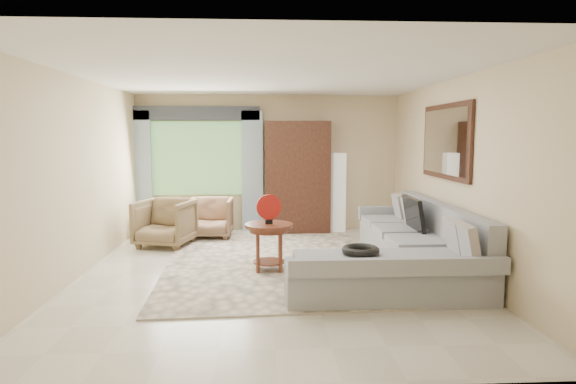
{
  "coord_description": "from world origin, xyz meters",
  "views": [
    {
      "loc": [
        -0.1,
        -6.3,
        1.84
      ],
      "look_at": [
        0.25,
        0.35,
        1.05
      ],
      "focal_mm": 30.0,
      "sensor_mm": 36.0,
      "label": 1
    }
  ],
  "objects": [
    {
      "name": "sectional_sofa",
      "position": [
        1.78,
        -0.18,
        0.28
      ],
      "size": [
        2.3,
        3.46,
        0.9
      ],
      "color": "gray",
      "rests_on": "ground"
    },
    {
      "name": "armchair_left",
      "position": [
        -1.73,
        1.66,
        0.39
      ],
      "size": [
        1.02,
        1.04,
        0.78
      ],
      "primitive_type": "imported",
      "rotation": [
        0.0,
        0.0,
        -0.25
      ],
      "color": "olive",
      "rests_on": "ground"
    },
    {
      "name": "armoire",
      "position": [
        0.55,
        2.72,
        1.05
      ],
      "size": [
        1.2,
        0.55,
        2.1
      ],
      "primitive_type": "cube",
      "color": "black",
      "rests_on": "ground"
    },
    {
      "name": "potted_plant",
      "position": [
        -2.2,
        2.39,
        0.26
      ],
      "size": [
        0.54,
        0.49,
        0.53
      ],
      "primitive_type": "imported",
      "rotation": [
        0.0,
        0.0,
        -0.19
      ],
      "color": "#999999",
      "rests_on": "ground"
    },
    {
      "name": "wall_mirror",
      "position": [
        2.46,
        0.35,
        1.75
      ],
      "size": [
        0.05,
        1.7,
        1.05
      ],
      "color": "black",
      "rests_on": "wall_right"
    },
    {
      "name": "armchair_right",
      "position": [
        -1.05,
        2.31,
        0.36
      ],
      "size": [
        0.79,
        0.81,
        0.72
      ],
      "primitive_type": "imported",
      "rotation": [
        0.0,
        0.0,
        -0.03
      ],
      "color": "#89604B",
      "rests_on": "ground"
    },
    {
      "name": "floor_lamp",
      "position": [
        1.35,
        2.78,
        0.75
      ],
      "size": [
        0.24,
        0.24,
        1.5
      ],
      "primitive_type": "cube",
      "color": "silver",
      "rests_on": "ground"
    },
    {
      "name": "coffee_table",
      "position": [
        -0.02,
        0.08,
        0.34
      ],
      "size": [
        0.65,
        0.65,
        0.65
      ],
      "rotation": [
        0.0,
        0.0,
        0.06
      ],
      "color": "#4A2113",
      "rests_on": "ground"
    },
    {
      "name": "curtain_right",
      "position": [
        -0.3,
        2.88,
        1.15
      ],
      "size": [
        0.4,
        0.08,
        2.3
      ],
      "primitive_type": "cube",
      "color": "#9EB7CC",
      "rests_on": "ground"
    },
    {
      "name": "curtain_left",
      "position": [
        -2.4,
        2.88,
        1.15
      ],
      "size": [
        0.4,
        0.08,
        2.3
      ],
      "primitive_type": "cube",
      "color": "#9EB7CC",
      "rests_on": "ground"
    },
    {
      "name": "red_disc",
      "position": [
        -0.02,
        0.08,
        0.88
      ],
      "size": [
        0.34,
        0.09,
        0.34
      ],
      "primitive_type": "cylinder",
      "rotation": [
        1.57,
        0.0,
        0.19
      ],
      "color": "#9F150F",
      "rests_on": "coffee_table"
    },
    {
      "name": "ground",
      "position": [
        0.0,
        0.0,
        0.0
      ],
      "size": [
        6.0,
        6.0,
        0.0
      ],
      "primitive_type": "plane",
      "color": "silver",
      "rests_on": "ground"
    },
    {
      "name": "window",
      "position": [
        -1.35,
        2.97,
        1.4
      ],
      "size": [
        1.8,
        0.04,
        1.4
      ],
      "primitive_type": "cube",
      "color": "#669E59",
      "rests_on": "wall_back"
    },
    {
      "name": "valance",
      "position": [
        -1.35,
        2.9,
        2.25
      ],
      "size": [
        2.4,
        0.12,
        0.26
      ],
      "primitive_type": "cube",
      "color": "#1E232D",
      "rests_on": "wall_back"
    },
    {
      "name": "area_rug",
      "position": [
        0.04,
        0.42,
        0.01
      ],
      "size": [
        3.18,
        4.13,
        0.02
      ],
      "primitive_type": "cube",
      "rotation": [
        0.0,
        0.0,
        0.05
      ],
      "color": "beige",
      "rests_on": "ground"
    },
    {
      "name": "garden_hose",
      "position": [
        1.0,
        -1.04,
        0.55
      ],
      "size": [
        0.43,
        0.43,
        0.09
      ],
      "primitive_type": "torus",
      "color": "black",
      "rests_on": "sectional_sofa"
    },
    {
      "name": "tv_screen",
      "position": [
        2.05,
        0.37,
        0.72
      ],
      "size": [
        0.14,
        0.74,
        0.48
      ],
      "primitive_type": "cube",
      "rotation": [
        0.0,
        -0.17,
        0.0
      ],
      "color": "black",
      "rests_on": "sectional_sofa"
    }
  ]
}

